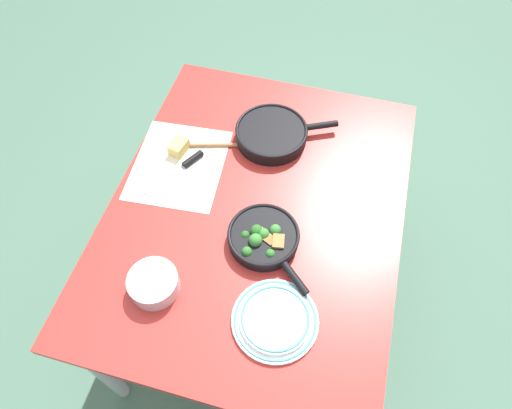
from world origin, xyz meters
TOP-DOWN VIEW (x-y plane):
  - ground_plane at (0.00, 0.00)m, footprint 14.00×14.00m
  - dining_table_red at (0.00, 0.00)m, footprint 1.24×0.96m
  - skillet_broccoli at (0.12, 0.06)m, footprint 0.28×0.29m
  - skillet_eggs at (-0.31, -0.02)m, footprint 0.26×0.36m
  - wooden_spoon at (-0.24, -0.14)m, footprint 0.12×0.33m
  - parchment_sheet at (-0.11, -0.31)m, footprint 0.39×0.34m
  - grater_knife at (-0.09, -0.29)m, footprint 0.23×0.15m
  - cheese_block at (-0.17, -0.33)m, footprint 0.08×0.06m
  - dinner_plate_stack at (0.36, 0.15)m, footprint 0.25×0.25m
  - prep_bowl_steel at (0.35, -0.22)m, footprint 0.15×0.15m

SIDE VIEW (x-z plane):
  - ground_plane at x=0.00m, z-range 0.00..0.00m
  - dining_table_red at x=0.00m, z-range 0.30..1.04m
  - parchment_sheet at x=-0.11m, z-range 0.74..0.75m
  - wooden_spoon at x=-0.24m, z-range 0.74..0.76m
  - grater_knife at x=-0.09m, z-range 0.74..0.76m
  - dinner_plate_stack at x=0.36m, z-range 0.74..0.77m
  - cheese_block at x=-0.17m, z-range 0.74..0.79m
  - skillet_broccoli at x=0.12m, z-range 0.74..0.81m
  - skillet_eggs at x=-0.31m, z-range 0.74..0.80m
  - prep_bowl_steel at x=0.35m, z-range 0.74..0.80m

